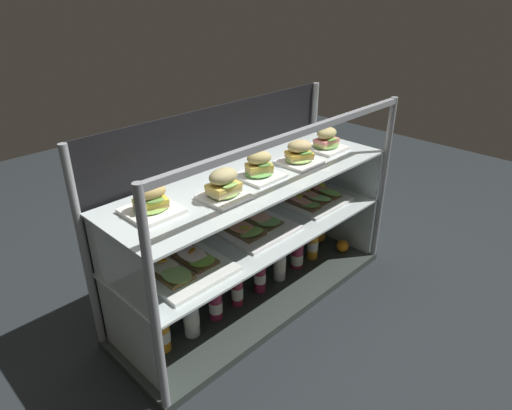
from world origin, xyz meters
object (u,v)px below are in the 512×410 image
at_px(plated_roll_sandwich_near_left_corner, 259,168).
at_px(juice_bottle_front_left_end, 313,243).
at_px(open_sandwich_tray_mid_left, 252,225).
at_px(juice_bottle_front_right_end, 191,318).
at_px(orange_fruit_near_left_post, 343,246).
at_px(juice_bottle_tucked_behind, 280,263).
at_px(juice_bottle_front_second, 297,255).
at_px(open_sandwich_tray_right_of_center, 182,266).
at_px(juice_bottle_back_right, 260,277).
at_px(orange_fruit_beside_bottles, 319,236).
at_px(juice_bottle_front_middle, 237,289).
at_px(plated_roll_sandwich_left_of_center, 299,155).
at_px(juice_bottle_back_center, 163,334).
at_px(plated_roll_sandwich_far_right, 224,187).
at_px(open_sandwich_tray_near_left_corner, 311,197).
at_px(plated_roll_sandwich_right_of_center, 151,203).
at_px(plated_roll_sandwich_far_left, 327,141).
at_px(juice_bottle_near_post, 216,304).

relative_size(plated_roll_sandwich_near_left_corner, juice_bottle_front_left_end, 0.80).
xyz_separation_m(plated_roll_sandwich_near_left_corner, open_sandwich_tray_mid_left, (-0.00, 0.04, -0.31)).
bearing_deg(juice_bottle_front_right_end, orange_fruit_near_left_post, -4.68).
bearing_deg(juice_bottle_tucked_behind, juice_bottle_front_right_end, 179.96).
height_order(juice_bottle_tucked_behind, juice_bottle_front_left_end, juice_bottle_tucked_behind).
xyz_separation_m(plated_roll_sandwich_near_left_corner, juice_bottle_front_second, (0.30, 0.00, -0.60)).
distance_m(open_sandwich_tray_right_of_center, juice_bottle_front_right_end, 0.29).
height_order(juice_bottle_back_right, orange_fruit_beside_bottles, juice_bottle_back_right).
bearing_deg(juice_bottle_front_second, juice_bottle_front_middle, 179.90).
distance_m(plated_roll_sandwich_left_of_center, juice_bottle_back_center, 1.02).
xyz_separation_m(open_sandwich_tray_right_of_center, juice_bottle_back_center, (-0.12, 0.00, -0.29)).
xyz_separation_m(plated_roll_sandwich_far_right, juice_bottle_front_middle, (0.11, 0.06, -0.60)).
bearing_deg(juice_bottle_tucked_behind, open_sandwich_tray_right_of_center, 179.31).
bearing_deg(open_sandwich_tray_mid_left, plated_roll_sandwich_near_left_corner, -85.40).
height_order(open_sandwich_tray_near_left_corner, juice_bottle_back_right, open_sandwich_tray_near_left_corner).
height_order(plated_roll_sandwich_far_right, juice_bottle_front_second, plated_roll_sandwich_far_right).
xyz_separation_m(plated_roll_sandwich_right_of_center, open_sandwich_tray_right_of_center, (0.08, -0.05, -0.30)).
relative_size(plated_roll_sandwich_right_of_center, open_sandwich_tray_mid_left, 0.56).
bearing_deg(plated_roll_sandwich_far_left, juice_bottle_front_second, -179.24).
bearing_deg(juice_bottle_near_post, plated_roll_sandwich_far_right, -65.31).
height_order(juice_bottle_back_center, juice_bottle_front_left_end, juice_bottle_front_left_end).
bearing_deg(juice_bottle_back_right, plated_roll_sandwich_left_of_center, -4.42).
distance_m(plated_roll_sandwich_right_of_center, plated_roll_sandwich_far_right, 0.29).
bearing_deg(juice_bottle_front_right_end, juice_bottle_front_middle, 1.21).
bearing_deg(open_sandwich_tray_mid_left, juice_bottle_back_right, -76.52).
distance_m(juice_bottle_front_second, juice_bottle_front_left_end, 0.14).
xyz_separation_m(juice_bottle_front_right_end, juice_bottle_front_left_end, (0.87, 0.00, 0.00)).
relative_size(juice_bottle_tucked_behind, juice_bottle_front_left_end, 1.01).
height_order(juice_bottle_near_post, juice_bottle_back_right, juice_bottle_back_right).
distance_m(plated_roll_sandwich_left_of_center, juice_bottle_back_right, 0.64).
bearing_deg(plated_roll_sandwich_right_of_center, plated_roll_sandwich_far_left, -2.63).
relative_size(juice_bottle_near_post, juice_bottle_tucked_behind, 0.81).
relative_size(open_sandwich_tray_near_left_corner, orange_fruit_beside_bottles, 4.23).
distance_m(open_sandwich_tray_near_left_corner, juice_bottle_tucked_behind, 0.40).
height_order(plated_roll_sandwich_left_of_center, juice_bottle_front_middle, plated_roll_sandwich_left_of_center).
height_order(juice_bottle_front_middle, orange_fruit_beside_bottles, juice_bottle_front_middle).
distance_m(plated_roll_sandwich_far_right, juice_bottle_tucked_behind, 0.72).
xyz_separation_m(plated_roll_sandwich_near_left_corner, plated_roll_sandwich_far_left, (0.51, 0.01, -0.00)).
xyz_separation_m(plated_roll_sandwich_left_of_center, orange_fruit_beside_bottles, (0.35, 0.10, -0.64)).
distance_m(open_sandwich_tray_right_of_center, juice_bottle_front_second, 0.81).
bearing_deg(plated_roll_sandwich_right_of_center, orange_fruit_beside_bottles, 1.24).
distance_m(juice_bottle_front_right_end, juice_bottle_near_post, 0.15).
bearing_deg(open_sandwich_tray_right_of_center, open_sandwich_tray_mid_left, 4.68).
xyz_separation_m(open_sandwich_tray_near_left_corner, orange_fruit_near_left_post, (0.17, -0.12, -0.34)).
relative_size(plated_roll_sandwich_far_left, juice_bottle_front_second, 0.90).
bearing_deg(juice_bottle_front_middle, juice_bottle_back_right, -1.67).
height_order(juice_bottle_front_right_end, juice_bottle_back_right, juice_bottle_front_right_end).
distance_m(plated_roll_sandwich_near_left_corner, juice_bottle_front_second, 0.68).
relative_size(plated_roll_sandwich_far_right, juice_bottle_near_post, 0.91).
distance_m(orange_fruit_beside_bottles, orange_fruit_near_left_post, 0.17).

